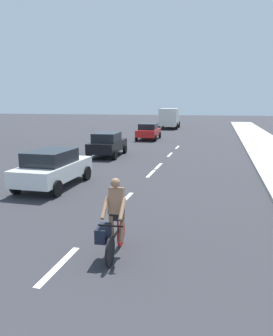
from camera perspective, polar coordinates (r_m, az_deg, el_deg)
The scene contains 12 objects.
ground_plane at distance 21.45m, azimuth 5.61°, elevation 2.03°, with size 160.00×160.00×0.00m, color #2D2D33.
lane_stripe_1 at distance 7.46m, azimuth -13.62°, elevation -16.44°, with size 0.16×1.80×0.01m, color white.
lane_stripe_2 at distance 11.84m, azimuth -2.02°, elevation -5.55°, with size 0.16×1.80×0.01m, color white.
lane_stripe_3 at distance 16.14m, azimuth 2.58°, elevation -0.98°, with size 0.16×1.80×0.01m, color white.
lane_stripe_4 at distance 18.10m, azimuth 3.91°, elevation 0.35°, with size 0.16×1.80×0.01m, color white.
lane_stripe_5 at distance 22.27m, azimuth 5.94°, elevation 2.38°, with size 0.16×1.80×0.01m, color white.
lane_stripe_6 at distance 26.17m, azimuth 7.25°, elevation 3.68°, with size 0.16×1.80×0.01m, color white.
cyclist at distance 7.39m, azimuth -4.15°, elevation -9.36°, with size 0.65×1.71×1.82m.
parked_car_white at distance 13.87m, azimuth -14.57°, elevation 0.14°, with size 1.93×4.15×1.57m.
parked_car_black at distance 21.51m, azimuth -5.17°, elevation 4.32°, with size 2.08×4.15×1.57m.
parked_car_red at distance 31.51m, azimuth 2.15°, elevation 6.57°, with size 2.14×4.39×1.57m.
delivery_truck at distance 46.20m, azimuth 5.86°, elevation 8.85°, with size 2.91×6.35×2.80m.
Camera 1 is at (3.23, -0.92, 3.44)m, focal length 34.39 mm.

